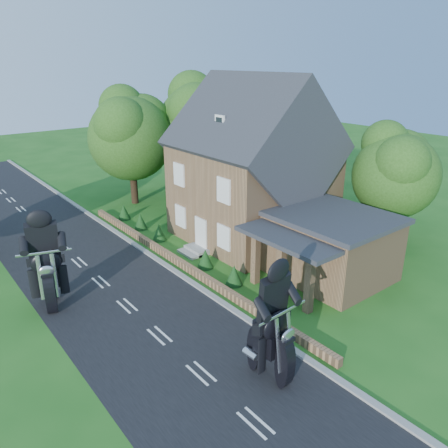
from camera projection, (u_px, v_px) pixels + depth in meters
ground at (160, 336)px, 18.34m from camera, size 120.00×120.00×0.00m
road at (160, 336)px, 18.33m from camera, size 7.00×80.00×0.02m
kerb at (227, 306)px, 20.43m from camera, size 0.30×80.00×0.12m
garden_wall at (181, 263)px, 24.43m from camera, size 0.30×22.00×0.40m
house at (253, 171)px, 27.28m from camera, size 9.54×8.64×10.24m
annex at (329, 245)px, 22.84m from camera, size 7.05×5.94×3.44m
tree_annex_side at (398, 167)px, 26.68m from camera, size 5.64×5.20×7.48m
tree_house_right at (291, 141)px, 32.47m from camera, size 6.51×6.00×8.40m
tree_behind_house at (205, 119)px, 36.19m from camera, size 7.81×7.20×10.08m
tree_behind_left at (134, 131)px, 33.60m from camera, size 6.94×6.40×9.16m
shrub_a at (268, 294)px, 20.48m from camera, size 0.90×0.90×1.10m
shrub_b at (234, 275)px, 22.31m from camera, size 0.90×0.90×1.10m
shrub_c at (205, 259)px, 24.15m from camera, size 0.90×0.90×1.10m
shrub_d at (159, 232)px, 27.82m from camera, size 0.90×0.90×1.10m
shrub_e at (141, 221)px, 29.65m from camera, size 0.90×0.90×1.10m
shrub_f at (124, 212)px, 31.49m from camera, size 0.90×0.90×1.10m
motorcycle_lead at (271, 360)px, 15.72m from camera, size 0.48×1.57×1.44m
motorcycle_follow at (51, 292)px, 20.30m from camera, size 0.86×1.60×1.45m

